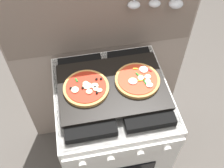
{
  "coord_description": "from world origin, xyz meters",
  "views": [
    {
      "loc": [
        -0.16,
        -0.82,
        1.97
      ],
      "look_at": [
        0.0,
        0.0,
        0.93
      ],
      "focal_mm": 42.92,
      "sensor_mm": 36.0,
      "label": 1
    }
  ],
  "objects_px": {
    "baking_tray": "(112,86)",
    "pizza_left": "(86,88)",
    "pizza_right": "(138,79)",
    "stove": "(112,131)"
  },
  "relations": [
    {
      "from": "baking_tray",
      "to": "pizza_left",
      "type": "bearing_deg",
      "value": -177.76
    },
    {
      "from": "stove",
      "to": "pizza_right",
      "type": "xyz_separation_m",
      "value": [
        0.13,
        0.01,
        0.48
      ]
    },
    {
      "from": "pizza_left",
      "to": "pizza_right",
      "type": "height_order",
      "value": "pizza_left"
    },
    {
      "from": "pizza_left",
      "to": "pizza_right",
      "type": "distance_m",
      "value": 0.26
    },
    {
      "from": "pizza_right",
      "to": "baking_tray",
      "type": "bearing_deg",
      "value": -178.5
    },
    {
      "from": "stove",
      "to": "pizza_left",
      "type": "height_order",
      "value": "pizza_left"
    },
    {
      "from": "baking_tray",
      "to": "pizza_right",
      "type": "height_order",
      "value": "pizza_right"
    },
    {
      "from": "stove",
      "to": "baking_tray",
      "type": "distance_m",
      "value": 0.46
    },
    {
      "from": "pizza_left",
      "to": "stove",
      "type": "bearing_deg",
      "value": 1.51
    },
    {
      "from": "stove",
      "to": "baking_tray",
      "type": "bearing_deg",
      "value": 90.0
    }
  ]
}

